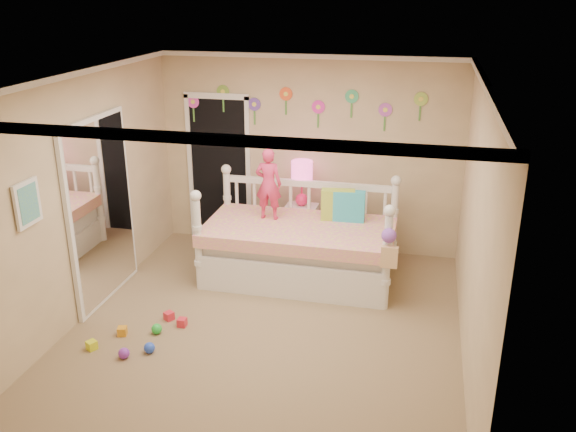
% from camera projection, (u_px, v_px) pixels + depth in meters
% --- Properties ---
extents(floor, '(4.00, 4.50, 0.01)m').
position_uv_depth(floor, '(266.00, 327.00, 6.43)').
color(floor, '#7F684C').
rests_on(floor, ground).
extents(ceiling, '(4.00, 4.50, 0.01)m').
position_uv_depth(ceiling, '(263.00, 78.00, 5.51)').
color(ceiling, white).
rests_on(ceiling, floor).
extents(back_wall, '(4.00, 0.01, 2.60)m').
position_uv_depth(back_wall, '(308.00, 155.00, 8.02)').
color(back_wall, tan).
rests_on(back_wall, floor).
extents(left_wall, '(0.01, 4.50, 2.60)m').
position_uv_depth(left_wall, '(81.00, 198.00, 6.39)').
color(left_wall, tan).
rests_on(left_wall, floor).
extents(right_wall, '(0.01, 4.50, 2.60)m').
position_uv_depth(right_wall, '(476.00, 229.00, 5.55)').
color(right_wall, tan).
rests_on(right_wall, floor).
extents(crown_molding, '(4.00, 4.50, 0.06)m').
position_uv_depth(crown_molding, '(263.00, 82.00, 5.52)').
color(crown_molding, white).
rests_on(crown_molding, ceiling).
extents(daybed, '(2.31, 1.25, 1.25)m').
position_uv_depth(daybed, '(299.00, 230.00, 7.32)').
color(daybed, white).
rests_on(daybed, floor).
extents(pillow_turquoise, '(0.38, 0.15, 0.38)m').
position_uv_depth(pillow_turquoise, '(349.00, 206.00, 7.37)').
color(pillow_turquoise, teal).
rests_on(pillow_turquoise, daybed).
extents(pillow_lime, '(0.42, 0.20, 0.38)m').
position_uv_depth(pillow_lime, '(338.00, 205.00, 7.40)').
color(pillow_lime, '#A9C93D').
rests_on(pillow_lime, daybed).
extents(child, '(0.32, 0.21, 0.89)m').
position_uv_depth(child, '(269.00, 184.00, 7.36)').
color(child, '#E33365').
rests_on(child, daybed).
extents(nightstand, '(0.41, 0.32, 0.68)m').
position_uv_depth(nightstand, '(301.00, 230.00, 8.11)').
color(nightstand, white).
rests_on(nightstand, floor).
extents(table_lamp, '(0.28, 0.28, 0.61)m').
position_uv_depth(table_lamp, '(302.00, 176.00, 7.84)').
color(table_lamp, '#F0205E').
rests_on(table_lamp, nightstand).
extents(closet_doorway, '(0.90, 0.04, 2.07)m').
position_uv_depth(closet_doorway, '(219.00, 168.00, 8.36)').
color(closet_doorway, black).
rests_on(closet_doorway, back_wall).
extents(flower_decals, '(3.40, 0.02, 0.50)m').
position_uv_depth(flower_decals, '(302.00, 106.00, 7.81)').
color(flower_decals, '#B2668C').
rests_on(flower_decals, back_wall).
extents(mirror_closet, '(0.07, 1.30, 2.10)m').
position_uv_depth(mirror_closet, '(101.00, 211.00, 6.74)').
color(mirror_closet, white).
rests_on(mirror_closet, left_wall).
extents(wall_picture, '(0.05, 0.34, 0.42)m').
position_uv_depth(wall_picture, '(27.00, 203.00, 5.47)').
color(wall_picture, white).
rests_on(wall_picture, left_wall).
extents(hanging_bag, '(0.20, 0.16, 0.36)m').
position_uv_depth(hanging_bag, '(388.00, 249.00, 6.46)').
color(hanging_bag, beige).
rests_on(hanging_bag, daybed).
extents(toy_scatter, '(1.19, 1.49, 0.11)m').
position_uv_depth(toy_scatter, '(145.00, 327.00, 6.33)').
color(toy_scatter, '#996666').
rests_on(toy_scatter, floor).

